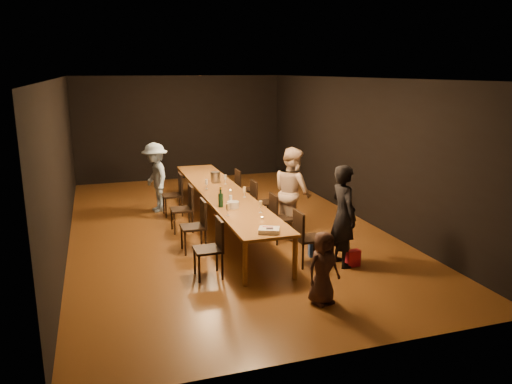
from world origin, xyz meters
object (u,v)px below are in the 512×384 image
object	(u,v)px
chair_left_1	(193,226)
ice_bucket	(215,177)
chair_right_1	(283,218)
chair_left_2	(182,209)
woman_tan	(293,192)
champagne_bottle	(221,197)
chair_left_3	(172,195)
man_blue	(156,177)
child	(323,268)
table	(223,194)
chair_right_3	(246,189)
plate_stack	(233,205)
birthday_cake	(269,230)
chair_left_0	(208,249)
chair_right_2	(262,202)
chair_right_0	(309,238)
woman_birthday	(343,216)

from	to	relation	value
chair_left_1	ice_bucket	xyz separation A→B (m)	(0.91, 2.12, 0.40)
chair_right_1	chair_left_1	distance (m)	1.70
chair_left_2	woman_tan	size ratio (longest dim) A/B	0.53
chair_left_1	champagne_bottle	size ratio (longest dim) A/B	2.49
chair_left_3	man_blue	distance (m)	0.63
woman_tan	child	world-z (taller)	woman_tan
table	child	size ratio (longest dim) A/B	5.82
chair_right_3	chair_left_2	size ratio (longest dim) A/B	1.00
plate_stack	birthday_cake	bearing A→B (deg)	-84.34
man_blue	child	xyz separation A→B (m)	(1.61, -5.40, -0.27)
chair_right_1	chair_left_1	world-z (taller)	same
table	chair_right_3	xyz separation A→B (m)	(0.85, 1.20, -0.24)
chair_left_0	man_blue	bearing A→B (deg)	4.24
chair_right_3	child	size ratio (longest dim) A/B	0.90
chair_left_2	ice_bucket	size ratio (longest dim) A/B	4.07
chair_right_2	chair_right_3	bearing A→B (deg)	180.00
ice_bucket	chair_left_1	bearing A→B (deg)	-113.34
chair_left_3	woman_tan	bearing A→B (deg)	-136.63
chair_right_2	chair_right_3	world-z (taller)	same
chair_right_3	woman_tan	bearing A→B (deg)	8.06
chair_right_0	chair_left_2	distance (m)	2.94
chair_right_0	woman_tan	distance (m)	1.57
chair_right_0	chair_left_3	distance (m)	3.98
chair_right_2	plate_stack	size ratio (longest dim) A/B	4.40
champagne_bottle	ice_bucket	world-z (taller)	champagne_bottle
chair_right_0	plate_stack	distance (m)	1.55
woman_birthday	child	size ratio (longest dim) A/B	1.63
chair_left_0	woman_birthday	size ratio (longest dim) A/B	0.55
champagne_bottle	chair_right_1	bearing A→B (deg)	-4.12
chair_right_0	woman_birthday	size ratio (longest dim) A/B	0.55
chair_left_1	chair_left_3	xyz separation A→B (m)	(0.00, 2.40, 0.00)
chair_right_0	chair_left_0	bearing A→B (deg)	-90.00
chair_left_1	man_blue	distance (m)	2.88
chair_right_2	child	bearing A→B (deg)	-5.91
chair_right_3	ice_bucket	distance (m)	0.93
woman_tan	child	size ratio (longest dim) A/B	1.69
child	birthday_cake	size ratio (longest dim) A/B	2.69
chair_left_1	chair_right_1	bearing A→B (deg)	-90.00
child	chair_right_0	bearing A→B (deg)	60.89
woman_birthday	child	world-z (taller)	woman_birthday
chair_right_1	chair_left_3	distance (m)	2.94
ice_bucket	child	bearing A→B (deg)	-85.14
chair_left_3	chair_left_0	bearing A→B (deg)	-180.00
chair_right_3	chair_left_3	bearing A→B (deg)	-90.00
chair_left_2	birthday_cake	distance (m)	2.91
table	chair_left_1	size ratio (longest dim) A/B	6.45
woman_birthday	woman_tan	xyz separation A→B (m)	(-0.22, 1.66, 0.03)
table	woman_tan	distance (m)	1.48
child	table	bearing A→B (deg)	83.87
chair_left_1	woman_birthday	bearing A→B (deg)	-121.89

